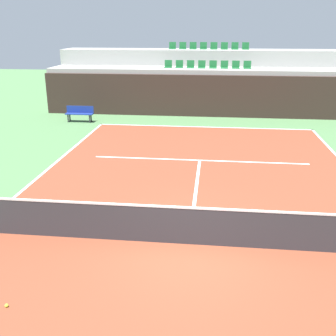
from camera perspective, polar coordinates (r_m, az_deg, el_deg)
The scene contains 13 objects.
ground_plane at distance 9.71m, azimuth 3.03°, elevation -10.80°, with size 80.00×80.00×0.00m, color #477042.
court_surface at distance 9.71m, azimuth 3.03°, elevation -10.77°, with size 11.00×24.00×0.01m, color brown.
baseline_far at distance 20.91m, azimuth 5.13°, elevation 5.84°, with size 11.00×0.10×0.00m, color white.
service_line_far at distance 15.57m, azimuth 4.53°, elevation 1.10°, with size 8.26×0.10×0.00m, color white.
centre_service_line at distance 12.57m, azimuth 3.96°, elevation -3.44°, with size 0.10×6.40×0.00m, color white.
back_wall at distance 23.34m, azimuth 5.42°, elevation 10.16°, with size 18.85×0.30×2.35m, color #33231E.
stands_tier_lower at distance 24.65m, azimuth 5.50°, elevation 10.94°, with size 18.85×2.40×2.60m, color #9E9E99.
stands_tier_upper at distance 26.97m, azimuth 5.66°, elevation 12.67°, with size 18.85×2.40×3.56m, color #9E9E99.
seating_row_lower at distance 24.58m, azimuth 5.62°, elevation 14.26°, with size 5.11×0.44×0.44m.
seating_row_upper at distance 26.92m, azimuth 5.80°, elevation 16.72°, with size 5.11×0.44×0.44m.
tennis_net at distance 9.46m, azimuth 3.08°, elevation -8.13°, with size 11.08×0.08×1.07m.
player_bench at distance 22.50m, azimuth -12.46°, elevation 7.71°, with size 1.50×0.40×0.85m.
tennis_ball_1 at distance 8.33m, azimuth -21.99°, elevation -17.69°, with size 0.07×0.07×0.07m, color #CCE033.
Camera 1 is at (0.45, -8.39, 4.87)m, focal length 42.84 mm.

